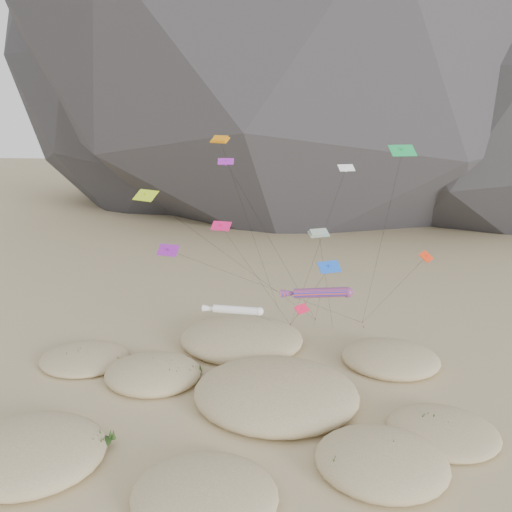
{
  "coord_description": "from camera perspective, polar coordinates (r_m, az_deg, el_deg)",
  "views": [
    {
      "loc": [
        4.81,
        -42.0,
        30.16
      ],
      "look_at": [
        -1.07,
        12.0,
        13.87
      ],
      "focal_mm": 35.0,
      "sensor_mm": 36.0,
      "label": 1
    }
  ],
  "objects": [
    {
      "name": "ground",
      "position": [
        51.93,
        -0.28,
        -18.81
      ],
      "size": [
        500.0,
        500.0,
        0.0
      ],
      "primitive_type": "plane",
      "color": "#CCB789",
      "rests_on": "ground"
    },
    {
      "name": "dunes",
      "position": [
        55.67,
        -1.58,
        -15.25
      ],
      "size": [
        51.12,
        39.62,
        3.86
      ],
      "color": "#CCB789",
      "rests_on": "ground"
    },
    {
      "name": "dune_grass",
      "position": [
        54.66,
        -0.89,
        -15.75
      ],
      "size": [
        42.66,
        29.48,
        1.56
      ],
      "color": "black",
      "rests_on": "ground"
    },
    {
      "name": "kite_stakes",
      "position": [
        73.21,
        3.72,
        -7.55
      ],
      "size": [
        23.26,
        6.82,
        0.3
      ],
      "color": "#3F2D1E",
      "rests_on": "ground"
    },
    {
      "name": "rainbow_tube_kite",
      "position": [
        56.33,
        7.12,
        -4.2
      ],
      "size": [
        8.1,
        13.74,
        11.1
      ],
      "color": "#F14419",
      "rests_on": "ground"
    },
    {
      "name": "white_tube_kite",
      "position": [
        53.71,
        -2.53,
        -6.17
      ],
      "size": [
        7.38,
        18.98,
        10.01
      ],
      "color": "white",
      "rests_on": "ground"
    },
    {
      "name": "orange_parafoil",
      "position": [
        59.69,
        -4.02,
        12.78
      ],
      "size": [
        7.78,
        13.06,
        26.99
      ],
      "color": "orange",
      "rests_on": "ground"
    },
    {
      "name": "multi_parafoil",
      "position": [
        56.62,
        7.22,
        2.48
      ],
      "size": [
        4.02,
        11.8,
        17.02
      ],
      "color": "orange",
      "rests_on": "ground"
    },
    {
      "name": "delta_kites",
      "position": [
        54.27,
        3.01,
        4.01
      ],
      "size": [
        31.79,
        22.81,
        26.18
      ],
      "color": "white",
      "rests_on": "ground"
    }
  ]
}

